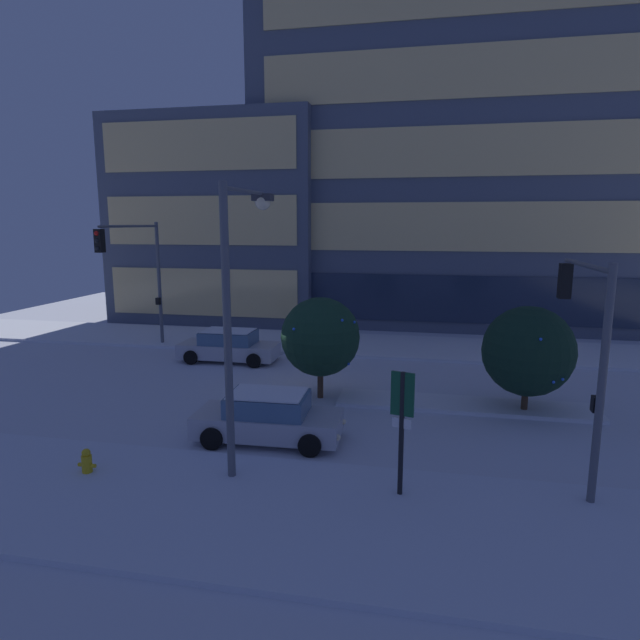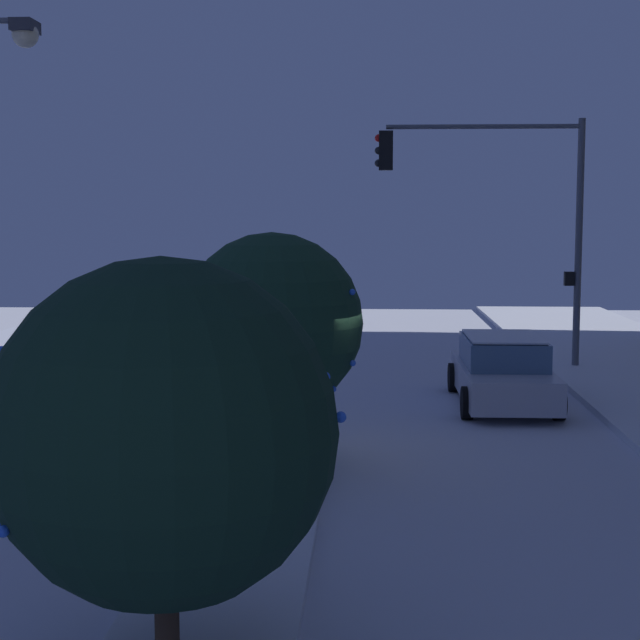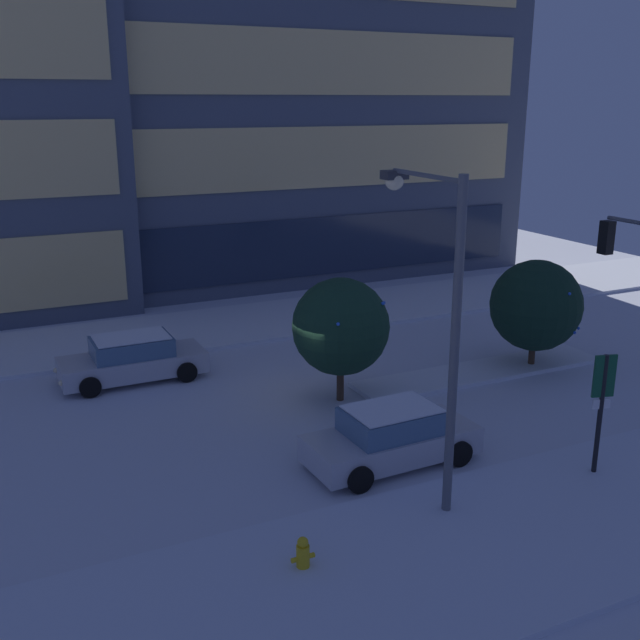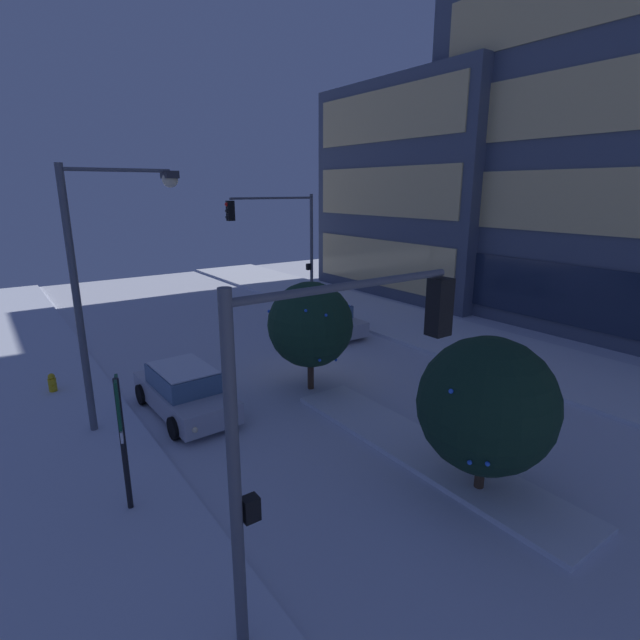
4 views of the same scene
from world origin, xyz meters
The scene contains 14 objects.
ground centered at (0.00, 0.00, 0.00)m, with size 52.00×52.00×0.00m, color silver.
curb_strip_near centered at (0.00, -8.50, 0.07)m, with size 52.00×5.20×0.14m, color silver.
curb_strip_far centered at (0.00, 8.50, 0.07)m, with size 52.00×5.20×0.14m, color silver.
median_strip centered at (5.50, -0.25, 0.07)m, with size 9.00×1.80×0.14m, color silver.
office_tower_secondary centered at (-9.67, 17.45, 6.59)m, with size 13.52×11.24×13.18m.
car_near centered at (-0.47, -4.48, 0.71)m, with size 4.49×2.11×1.49m.
car_far centered at (-5.03, 4.16, 0.71)m, with size 4.70×2.04×1.49m.
traffic_light_corner_near_right centered at (7.90, -5.01, 3.87)m, with size 0.32×4.32×5.61m.
traffic_light_corner_far_left centered at (-9.78, 4.69, 4.49)m, with size 0.32×5.36×6.49m.
street_lamp_arched centered at (-0.61, -6.27, 4.85)m, with size 0.56×3.04×7.39m.
fire_hydrant centered at (-4.35, -7.68, 0.37)m, with size 0.48×0.26×0.77m.
parking_info_sign centered at (3.58, -7.21, 2.00)m, with size 0.55×0.20×3.11m.
decorated_tree_median centered at (0.26, -0.24, 2.32)m, with size 2.91×2.91×3.78m.
decorated_tree_left_of_median centered at (7.46, -0.47, 2.18)m, with size 3.06×3.11×3.71m.
Camera 4 is at (13.26, -9.08, 6.77)m, focal length 27.10 mm.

